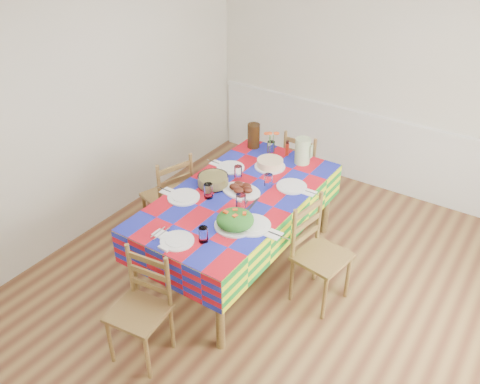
% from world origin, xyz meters
% --- Properties ---
extents(room, '(4.58, 5.08, 2.78)m').
position_xyz_m(room, '(0.00, 0.00, 1.35)').
color(room, brown).
rests_on(room, ground).
extents(wainscot, '(4.41, 0.06, 0.92)m').
position_xyz_m(wainscot, '(0.00, 2.48, 0.49)').
color(wainscot, white).
rests_on(wainscot, room).
extents(dining_table, '(1.13, 2.10, 0.82)m').
position_xyz_m(dining_table, '(-0.57, 0.29, 0.72)').
color(dining_table, brown).
rests_on(dining_table, room).
extents(setting_near_head, '(0.44, 0.30, 0.13)m').
position_xyz_m(setting_near_head, '(-0.53, -0.53, 0.84)').
color(setting_near_head, white).
rests_on(setting_near_head, dining_table).
extents(setting_left_near, '(0.54, 0.32, 0.14)m').
position_xyz_m(setting_left_near, '(-0.89, 0.01, 0.85)').
color(setting_left_near, white).
rests_on(setting_left_near, dining_table).
extents(setting_left_far, '(0.50, 0.30, 0.13)m').
position_xyz_m(setting_left_far, '(-0.85, 0.60, 0.84)').
color(setting_left_far, white).
rests_on(setting_left_far, dining_table).
extents(setting_right_near, '(0.61, 0.35, 0.16)m').
position_xyz_m(setting_right_near, '(-0.27, -0.01, 0.85)').
color(setting_right_near, white).
rests_on(setting_right_near, dining_table).
extents(setting_right_far, '(0.54, 0.31, 0.14)m').
position_xyz_m(setting_right_far, '(-0.29, 0.63, 0.85)').
color(setting_right_far, white).
rests_on(setting_right_far, dining_table).
extents(meat_platter, '(0.38, 0.27, 0.07)m').
position_xyz_m(meat_platter, '(-0.57, 0.34, 0.85)').
color(meat_platter, white).
rests_on(meat_platter, dining_table).
extents(salad_platter, '(0.35, 0.35, 0.15)m').
position_xyz_m(salad_platter, '(-0.32, -0.14, 0.87)').
color(salad_platter, white).
rests_on(salad_platter, dining_table).
extents(pasta_bowl, '(0.29, 0.29, 0.10)m').
position_xyz_m(pasta_bowl, '(-0.86, 0.29, 0.87)').
color(pasta_bowl, white).
rests_on(pasta_bowl, dining_table).
extents(cake, '(0.31, 0.31, 0.09)m').
position_xyz_m(cake, '(-0.59, 0.89, 0.86)').
color(cake, white).
rests_on(cake, dining_table).
extents(serving_utensils, '(0.15, 0.33, 0.01)m').
position_xyz_m(serving_utensils, '(-0.39, 0.17, 0.82)').
color(serving_utensils, black).
rests_on(serving_utensils, dining_table).
extents(flower_vase, '(0.16, 0.13, 0.26)m').
position_xyz_m(flower_vase, '(-0.74, 1.14, 0.92)').
color(flower_vase, white).
rests_on(flower_vase, dining_table).
extents(hot_sauce, '(0.04, 0.04, 0.16)m').
position_xyz_m(hot_sauce, '(-0.58, 1.21, 0.90)').
color(hot_sauce, '#B5220E').
rests_on(hot_sauce, dining_table).
extents(green_pitcher, '(0.16, 0.16, 0.27)m').
position_xyz_m(green_pitcher, '(-0.37, 1.15, 0.95)').
color(green_pitcher, '#A9C68B').
rests_on(green_pitcher, dining_table).
extents(tea_pitcher, '(0.13, 0.13, 0.26)m').
position_xyz_m(tea_pitcher, '(-0.97, 1.17, 0.95)').
color(tea_pitcher, black).
rests_on(tea_pitcher, dining_table).
extents(name_card, '(0.10, 0.03, 0.02)m').
position_xyz_m(name_card, '(-0.60, -0.71, 0.83)').
color(name_card, white).
rests_on(name_card, dining_table).
extents(chair_near, '(0.46, 0.44, 0.93)m').
position_xyz_m(chair_near, '(-0.58, -1.03, 0.46)').
color(chair_near, brown).
rests_on(chair_near, room).
extents(chair_far, '(0.42, 0.40, 0.94)m').
position_xyz_m(chair_far, '(-0.57, 1.61, 0.46)').
color(chair_far, brown).
rests_on(chair_far, room).
extents(chair_left, '(0.53, 0.54, 0.99)m').
position_xyz_m(chair_left, '(-1.41, 0.28, 0.49)').
color(chair_left, brown).
rests_on(chair_left, room).
extents(chair_right, '(0.47, 0.49, 0.98)m').
position_xyz_m(chair_right, '(0.26, 0.30, 0.48)').
color(chair_right, brown).
rests_on(chair_right, room).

